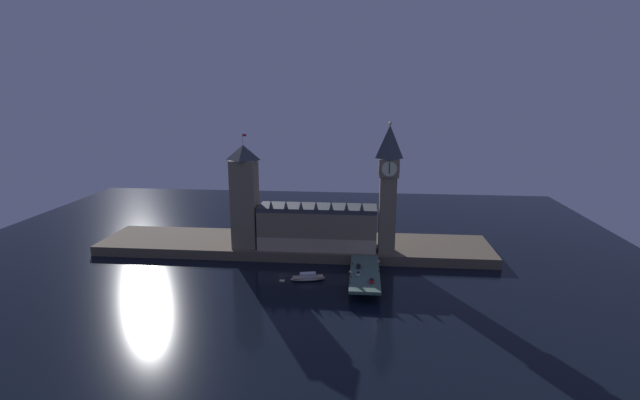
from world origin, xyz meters
TOP-DOWN VIEW (x-y plane):
  - ground_plane at (0.00, 0.00)m, footprint 400.00×400.00m
  - embankment at (0.00, 39.00)m, footprint 220.00×42.00m
  - parliament_hall at (14.67, 29.66)m, footprint 63.45×18.72m
  - clock_tower at (51.80, 25.78)m, footprint 10.59×10.70m
  - victoria_tower at (-24.75, 28.06)m, footprint 13.38×13.38m
  - bridge at (40.54, -5.00)m, footprint 13.89×46.00m
  - car_northbound_lead at (37.49, 0.30)m, footprint 2.00×4.75m
  - car_northbound_trail at (37.49, -9.35)m, footprint 2.09×3.82m
  - car_southbound_lead at (43.60, -17.25)m, footprint 2.01×3.99m
  - pedestrian_near_rail at (34.43, -12.74)m, footprint 0.38×0.38m
  - pedestrian_far_rail at (34.43, 3.02)m, footprint 0.38×0.38m
  - street_lamp_near at (34.03, -19.72)m, footprint 1.34×0.60m
  - street_lamp_mid at (47.06, -5.00)m, footprint 1.34×0.60m
  - boat_upstream at (13.38, -4.28)m, footprint 17.35×8.56m

SIDE VIEW (x-z plane):
  - ground_plane at x=0.00m, z-range 0.00..0.00m
  - boat_upstream at x=13.38m, z-range -0.50..3.24m
  - embankment at x=0.00m, z-range 0.00..5.35m
  - bridge at x=40.54m, z-range 1.41..7.18m
  - car_northbound_trail at x=37.49m, z-range 5.73..7.08m
  - car_northbound_lead at x=37.49m, z-range 5.73..7.15m
  - car_southbound_lead at x=43.60m, z-range 5.72..7.19m
  - pedestrian_far_rail at x=34.43m, z-range 5.81..7.44m
  - pedestrian_near_rail at x=34.43m, z-range 5.83..7.66m
  - street_lamp_mid at x=47.06m, z-range 6.51..12.39m
  - street_lamp_near at x=34.03m, z-range 6.53..12.57m
  - parliament_hall at x=14.67m, z-range 3.04..30.82m
  - victoria_tower at x=-24.75m, z-range 2.48..64.36m
  - clock_tower at x=51.80m, z-range 7.38..75.91m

